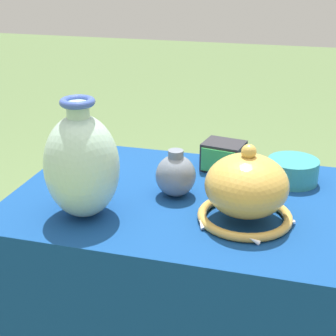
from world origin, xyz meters
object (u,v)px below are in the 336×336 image
object	(u,v)px
vase_tall_bulbous	(82,165)
pot_squat_teal	(293,171)
vase_dome_bell	(246,190)
jar_round_slate	(176,175)
mosaic_tile_box	(223,156)
pot_squat_ivory	(84,165)

from	to	relation	value
vase_tall_bulbous	pot_squat_teal	bearing A→B (deg)	34.98
vase_dome_bell	jar_round_slate	bearing A→B (deg)	154.80
vase_dome_bell	mosaic_tile_box	world-z (taller)	vase_dome_bell
vase_tall_bulbous	vase_dome_bell	size ratio (longest dim) A/B	1.24
pot_squat_teal	pot_squat_ivory	bearing A→B (deg)	-170.34
mosaic_tile_box	pot_squat_ivory	distance (m)	0.41
vase_tall_bulbous	vase_dome_bell	bearing A→B (deg)	11.14
vase_dome_bell	mosaic_tile_box	bearing A→B (deg)	109.42
vase_tall_bulbous	mosaic_tile_box	bearing A→B (deg)	53.16
jar_round_slate	pot_squat_teal	distance (m)	0.34
mosaic_tile_box	pot_squat_ivory	world-z (taller)	mosaic_tile_box
pot_squat_ivory	pot_squat_teal	xyz separation A→B (m)	(0.59, 0.10, 0.01)
vase_dome_bell	pot_squat_ivory	bearing A→B (deg)	161.75
pot_squat_ivory	mosaic_tile_box	bearing A→B (deg)	19.36
vase_tall_bulbous	pot_squat_ivory	size ratio (longest dim) A/B	2.02
mosaic_tile_box	pot_squat_teal	size ratio (longest dim) A/B	0.92
vase_tall_bulbous	mosaic_tile_box	world-z (taller)	vase_tall_bulbous
mosaic_tile_box	jar_round_slate	xyz separation A→B (m)	(-0.09, -0.21, 0.02)
vase_dome_bell	mosaic_tile_box	xyz separation A→B (m)	(-0.11, 0.30, -0.04)
mosaic_tile_box	pot_squat_ivory	xyz separation A→B (m)	(-0.39, -0.14, -0.02)
pot_squat_ivory	vase_dome_bell	bearing A→B (deg)	-18.25
mosaic_tile_box	pot_squat_ivory	size ratio (longest dim) A/B	0.89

